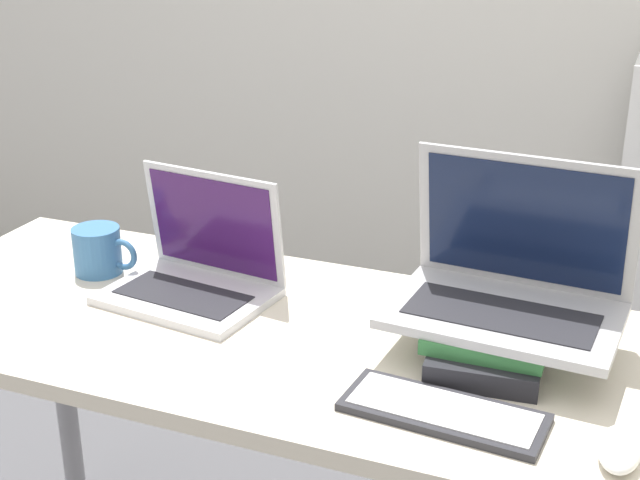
{
  "coord_description": "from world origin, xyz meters",
  "views": [
    {
      "loc": [
        0.49,
        -0.97,
        1.46
      ],
      "look_at": [
        -0.02,
        0.31,
        0.91
      ],
      "focal_mm": 50.0,
      "sensor_mm": 36.0,
      "label": 1
    }
  ],
  "objects_px": {
    "mug": "(99,250)",
    "laptop_on_books": "(510,283)",
    "mouse": "(620,449)",
    "laptop_left": "(196,272)",
    "wireless_keyboard": "(443,412)",
    "book_stack": "(490,340)"
  },
  "relations": [
    {
      "from": "wireless_keyboard",
      "to": "laptop_on_books",
      "type": "bearing_deg",
      "value": 80.36
    },
    {
      "from": "book_stack",
      "to": "wireless_keyboard",
      "type": "height_order",
      "value": "book_stack"
    },
    {
      "from": "laptop_left",
      "to": "wireless_keyboard",
      "type": "distance_m",
      "value": 0.59
    },
    {
      "from": "laptop_left",
      "to": "mouse",
      "type": "bearing_deg",
      "value": -17.61
    },
    {
      "from": "mouse",
      "to": "mug",
      "type": "xyz_separation_m",
      "value": [
        -1.02,
        0.27,
        0.03
      ]
    },
    {
      "from": "book_stack",
      "to": "wireless_keyboard",
      "type": "bearing_deg",
      "value": -97.26
    },
    {
      "from": "book_stack",
      "to": "mug",
      "type": "height_order",
      "value": "mug"
    },
    {
      "from": "laptop_left",
      "to": "mouse",
      "type": "xyz_separation_m",
      "value": [
        0.79,
        -0.25,
        -0.03
      ]
    },
    {
      "from": "laptop_on_books",
      "to": "wireless_keyboard",
      "type": "bearing_deg",
      "value": -99.64
    },
    {
      "from": "mouse",
      "to": "mug",
      "type": "relative_size",
      "value": 0.82
    },
    {
      "from": "mouse",
      "to": "mug",
      "type": "height_order",
      "value": "mug"
    },
    {
      "from": "book_stack",
      "to": "laptop_on_books",
      "type": "bearing_deg",
      "value": 71.47
    },
    {
      "from": "laptop_on_books",
      "to": "mug",
      "type": "bearing_deg",
      "value": 179.84
    },
    {
      "from": "laptop_left",
      "to": "mug",
      "type": "relative_size",
      "value": 2.35
    },
    {
      "from": "book_stack",
      "to": "mug",
      "type": "xyz_separation_m",
      "value": [
        -0.8,
        0.05,
        0.02
      ]
    },
    {
      "from": "wireless_keyboard",
      "to": "mouse",
      "type": "distance_m",
      "value": 0.25
    },
    {
      "from": "book_stack",
      "to": "mug",
      "type": "relative_size",
      "value": 1.86
    },
    {
      "from": "laptop_left",
      "to": "mug",
      "type": "xyz_separation_m",
      "value": [
        -0.23,
        0.02,
        0.0
      ]
    },
    {
      "from": "laptop_on_books",
      "to": "laptop_left",
      "type": "bearing_deg",
      "value": -178.43
    },
    {
      "from": "laptop_on_books",
      "to": "mouse",
      "type": "relative_size",
      "value": 3.38
    },
    {
      "from": "mouse",
      "to": "mug",
      "type": "bearing_deg",
      "value": 165.25
    },
    {
      "from": "mug",
      "to": "laptop_on_books",
      "type": "bearing_deg",
      "value": -0.16
    }
  ]
}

